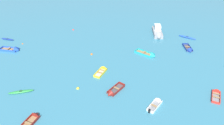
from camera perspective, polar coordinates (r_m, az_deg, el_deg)
rowboat_blue_far_left at (r=42.66m, az=-26.05°, el=3.25°), size 4.17×2.51×1.26m
rowboat_turquoise_far_right at (r=37.26m, az=10.71°, el=2.09°), size 3.83×3.82×1.27m
rowboat_maroon_cluster_outer at (r=28.14m, az=0.14°, el=-8.42°), size 3.07×3.07×1.00m
kayak_green_outer_left at (r=30.97m, az=-24.40°, el=-7.55°), size 3.43×0.88×0.32m
rowboat_deep_blue_midfield_right at (r=41.12m, az=21.03°, el=3.37°), size 1.56×3.62×1.07m
rowboat_yellow_outer_right at (r=32.61m, az=-2.60°, el=-2.10°), size 2.53×3.17×0.98m
rowboat_red_cluster_inner at (r=31.50m, az=27.45°, el=-7.73°), size 2.42×3.05×0.95m
rowboat_white_center at (r=27.27m, az=12.66°, el=-11.04°), size 2.71×2.72×0.87m
motor_launch_grey_back_row_left at (r=45.90m, az=12.81°, el=8.40°), size 2.83×6.31×2.26m
kayak_blue_distant_center at (r=46.38m, az=20.56°, el=6.74°), size 3.14×2.92×0.35m
rowboat_maroon_midfield_left at (r=26.44m, az=-21.47°, el=-14.56°), size 2.33×3.10×0.99m
kayak_deep_blue_near_right at (r=48.02m, az=-27.51°, el=5.90°), size 3.07×1.70×0.30m
mooring_buoy_between_boats_right at (r=29.42m, az=-9.66°, el=-7.30°), size 0.45×0.45×0.45m
mooring_buoy_midfield at (r=44.82m, az=-24.04°, el=4.84°), size 0.29×0.29×0.29m
mooring_buoy_central at (r=37.35m, az=-5.80°, el=2.29°), size 0.42×0.42×0.42m
mooring_buoy_outer_edge at (r=48.39m, az=-10.93°, el=9.06°), size 0.43×0.43×0.43m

